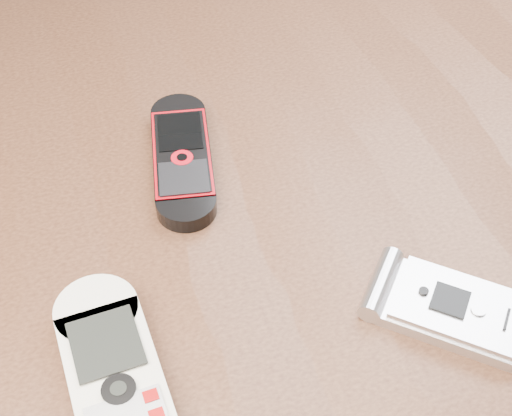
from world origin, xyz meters
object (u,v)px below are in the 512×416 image
(table, at_px, (250,303))
(motorola_razr, at_px, (453,308))
(nokia_black_red, at_px, (182,157))
(nokia_white, at_px, (118,388))

(table, distance_m, motorola_razr, 0.19)
(nokia_black_red, bearing_deg, nokia_white, -104.07)
(nokia_white, bearing_deg, motorola_razr, -5.61)
(table, distance_m, nokia_white, 0.20)
(nokia_black_red, xyz_separation_m, motorola_razr, (0.13, -0.19, 0.00))
(table, height_order, nokia_white, nokia_white)
(motorola_razr, bearing_deg, table, 81.20)
(table, bearing_deg, motorola_razr, -50.73)
(table, xyz_separation_m, motorola_razr, (0.10, -0.12, 0.11))
(nokia_white, distance_m, nokia_black_red, 0.20)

